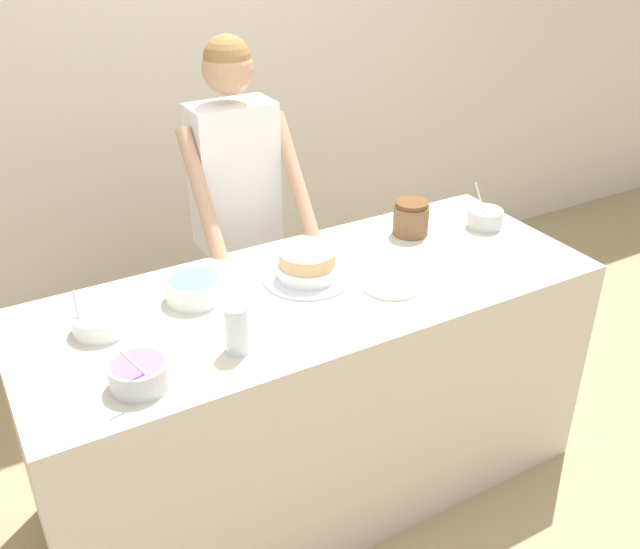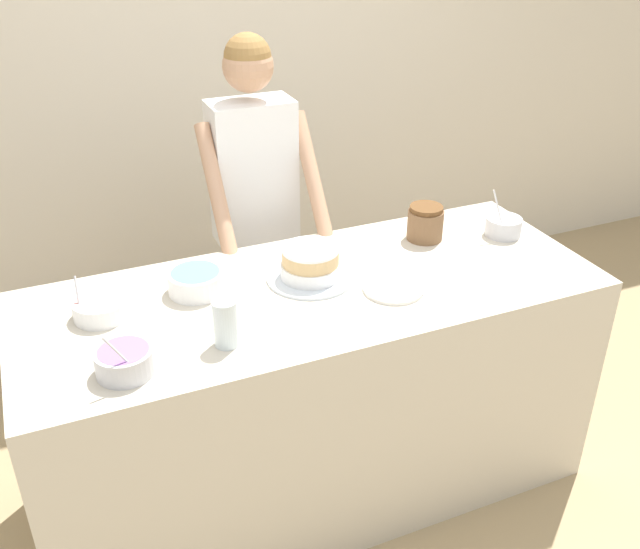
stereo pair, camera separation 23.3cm
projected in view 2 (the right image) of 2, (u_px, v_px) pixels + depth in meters
name	position (u px, v px, depth m)	size (l,w,h in m)	color
wall_back	(195.00, 69.00, 3.36)	(10.00, 0.05, 2.60)	beige
counter	(314.00, 392.00, 2.61)	(1.97, 0.76, 0.88)	beige
person_baker	(255.00, 189.00, 2.87)	(0.45, 0.44, 1.60)	#2D2D38
cake	(311.00, 265.00, 2.43)	(0.31, 0.31, 0.12)	silver
frosting_bowl_blue	(196.00, 281.00, 2.36)	(0.19, 0.19, 0.08)	white
frosting_bowl_purple	(125.00, 360.00, 1.97)	(0.17, 0.17, 0.17)	silver
frosting_bowl_white	(503.00, 226.00, 2.74)	(0.14, 0.14, 0.19)	silver
frosting_bowl_pink	(100.00, 307.00, 2.23)	(0.17, 0.17, 0.14)	white
drinking_glass	(226.00, 323.00, 2.07)	(0.07, 0.07, 0.15)	silver
ceramic_plate	(393.00, 289.00, 2.38)	(0.21, 0.21, 0.01)	white
stoneware_jar	(425.00, 223.00, 2.70)	(0.14, 0.14, 0.13)	brown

